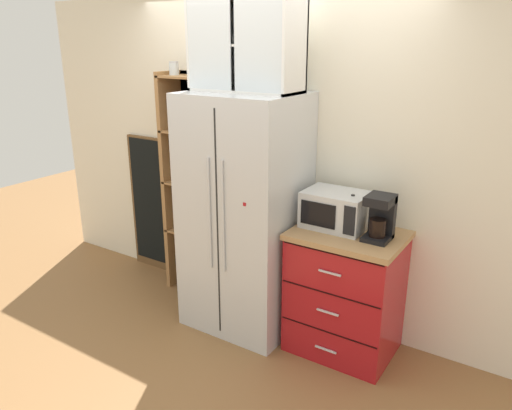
% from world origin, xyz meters
% --- Properties ---
extents(ground_plane, '(10.66, 10.66, 0.00)m').
position_xyz_m(ground_plane, '(0.00, 0.00, 0.00)').
color(ground_plane, olive).
extents(wall_back_cream, '(4.96, 0.10, 2.55)m').
position_xyz_m(wall_back_cream, '(0.00, 0.40, 1.27)').
color(wall_back_cream, silver).
rests_on(wall_back_cream, ground).
extents(refrigerator, '(0.84, 0.71, 1.84)m').
position_xyz_m(refrigerator, '(0.00, 0.00, 0.92)').
color(refrigerator, silver).
rests_on(refrigerator, ground).
extents(pantry_shelf_column, '(0.52, 0.32, 2.03)m').
position_xyz_m(pantry_shelf_column, '(-0.70, 0.27, 1.02)').
color(pantry_shelf_column, brown).
rests_on(pantry_shelf_column, ground).
extents(counter_cabinet, '(0.76, 0.59, 0.93)m').
position_xyz_m(counter_cabinet, '(0.83, 0.07, 0.47)').
color(counter_cabinet, '#A8161C').
rests_on(counter_cabinet, ground).
extents(microwave, '(0.44, 0.33, 0.26)m').
position_xyz_m(microwave, '(0.70, 0.12, 1.06)').
color(microwave, silver).
rests_on(microwave, counter_cabinet).
extents(coffee_maker, '(0.17, 0.20, 0.31)m').
position_xyz_m(coffee_maker, '(1.04, 0.08, 1.08)').
color(coffee_maker, black).
rests_on(coffee_maker, counter_cabinet).
extents(mug_sage, '(0.11, 0.07, 0.08)m').
position_xyz_m(mug_sage, '(0.83, 0.01, 0.97)').
color(mug_sage, '#8CA37F').
rests_on(mug_sage, counter_cabinet).
extents(bottle_amber, '(0.07, 0.07, 0.27)m').
position_xyz_m(bottle_amber, '(0.83, 0.10, 1.04)').
color(bottle_amber, brown).
rests_on(bottle_amber, counter_cabinet).
extents(upper_cabinet, '(0.81, 0.32, 0.63)m').
position_xyz_m(upper_cabinet, '(-0.00, 0.05, 2.16)').
color(upper_cabinet, silver).
rests_on(upper_cabinet, refrigerator).
extents(chalkboard_menu, '(0.60, 0.04, 1.33)m').
position_xyz_m(chalkboard_menu, '(-1.28, 0.33, 0.67)').
color(chalkboard_menu, brown).
rests_on(chalkboard_menu, ground).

